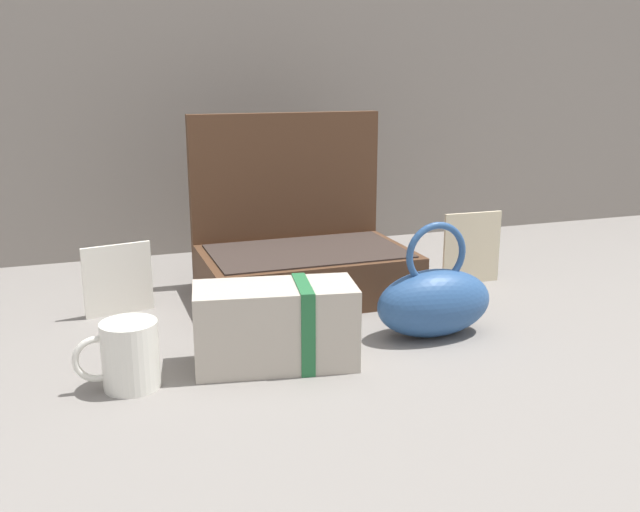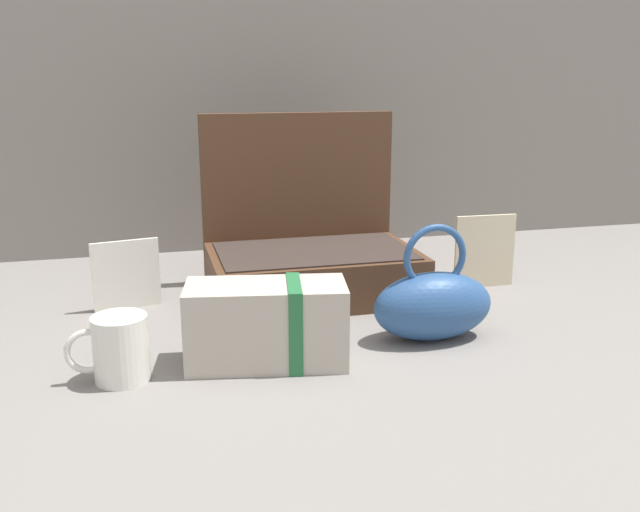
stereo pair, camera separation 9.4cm
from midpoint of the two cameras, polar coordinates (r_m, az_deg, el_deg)
The scene contains 7 objects.
ground_plane at distance 1.20m, azimuth -3.80°, elevation -5.55°, with size 6.00×6.00×0.00m, color slate.
open_suitcase at distance 1.35m, azimuth -3.55°, elevation 0.25°, with size 0.39×0.27×0.34m.
teal_pouch_handbag at distance 1.14m, azimuth 6.99°, elevation -3.66°, with size 0.20×0.10×0.19m.
cream_toiletry_bag at distance 1.02m, azimuth -6.13°, elevation -5.71°, with size 0.25×0.14×0.13m.
coffee_mug at distance 1.00m, azimuth -18.05°, elevation -7.75°, with size 0.11×0.08×0.09m.
info_card_left at distance 1.43m, azimuth 10.47°, elevation 0.63°, with size 0.12×0.01×0.15m, color beige.
poster_card_right at distance 1.29m, azimuth -18.21°, elevation -1.86°, with size 0.12×0.01×0.13m, color white.
Camera 1 is at (-0.34, -1.07, 0.42)m, focal length 39.14 mm.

